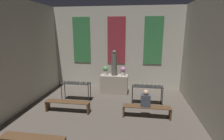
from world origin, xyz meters
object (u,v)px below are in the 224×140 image
(pew_back_right, at_px, (147,109))
(person_seated, at_px, (146,99))
(pew_back_left, at_px, (68,104))
(altar, at_px, (114,84))
(flower_vase_left, at_px, (105,70))
(candle_rack_left, at_px, (76,85))
(candle_rack_right, at_px, (147,89))
(flower_vase_right, at_px, (123,71))
(statue, at_px, (114,64))

(pew_back_right, relative_size, person_seated, 2.74)
(pew_back_left, height_order, pew_back_right, same)
(altar, distance_m, flower_vase_left, 0.89)
(candle_rack_left, bearing_deg, flower_vase_left, 46.68)
(altar, distance_m, candle_rack_right, 2.11)
(flower_vase_right, relative_size, candle_rack_left, 0.34)
(candle_rack_right, xyz_separation_m, person_seated, (-0.12, -1.23, -0.01))
(candle_rack_left, relative_size, pew_back_left, 0.75)
(statue, relative_size, candle_rack_right, 0.97)
(candle_rack_right, bearing_deg, pew_back_left, -159.36)
(flower_vase_right, distance_m, person_seated, 2.77)
(flower_vase_left, relative_size, person_seated, 0.69)
(flower_vase_left, bearing_deg, flower_vase_right, 0.00)
(flower_vase_left, height_order, candle_rack_right, flower_vase_left)
(statue, relative_size, flower_vase_left, 2.87)
(flower_vase_right, bearing_deg, altar, 180.00)
(candle_rack_right, xyz_separation_m, pew_back_right, (-0.06, -1.23, -0.42))
(flower_vase_left, relative_size, candle_rack_right, 0.34)
(candle_rack_left, height_order, person_seated, person_seated)
(candle_rack_right, height_order, person_seated, person_seated)
(person_seated, bearing_deg, statue, 121.71)
(altar, relative_size, person_seated, 2.14)
(pew_back_right, bearing_deg, flower_vase_right, 114.46)
(flower_vase_left, bearing_deg, statue, 0.00)
(pew_back_right, bearing_deg, flower_vase_left, 129.62)
(candle_rack_left, height_order, pew_back_right, candle_rack_left)
(statue, xyz_separation_m, pew_back_right, (1.60, -2.50, -1.27))
(altar, relative_size, flower_vase_left, 3.10)
(altar, bearing_deg, person_seated, -58.29)
(altar, distance_m, person_seated, 2.95)
(candle_rack_left, bearing_deg, altar, 37.36)
(altar, bearing_deg, candle_rack_right, -37.24)
(candle_rack_right, relative_size, person_seated, 2.05)
(flower_vase_right, height_order, pew_back_left, flower_vase_right)
(candle_rack_right, relative_size, pew_back_right, 0.75)
(flower_vase_right, bearing_deg, flower_vase_left, 180.00)
(altar, xyz_separation_m, person_seated, (1.54, -2.50, 0.26))
(statue, distance_m, flower_vase_left, 0.59)
(flower_vase_right, xyz_separation_m, candle_rack_left, (-2.13, -1.27, -0.49))
(flower_vase_left, height_order, pew_back_right, flower_vase_left)
(flower_vase_right, bearing_deg, pew_back_left, -129.62)
(flower_vase_left, xyz_separation_m, person_seated, (2.01, -2.50, -0.50))
(statue, height_order, flower_vase_left, statue)
(statue, relative_size, person_seated, 1.99)
(altar, relative_size, statue, 1.08)
(altar, bearing_deg, flower_vase_right, 0.00)
(flower_vase_right, height_order, person_seated, flower_vase_right)
(altar, height_order, flower_vase_left, flower_vase_left)
(flower_vase_left, distance_m, candle_rack_left, 1.81)
(flower_vase_left, relative_size, pew_back_left, 0.25)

